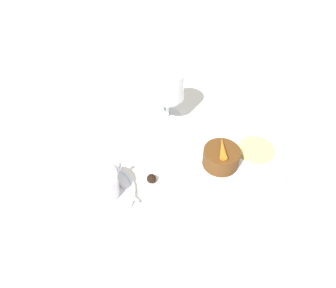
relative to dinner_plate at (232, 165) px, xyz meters
name	(u,v)px	position (x,y,z in m)	size (l,w,h in m)	color
ground_plane	(206,160)	(-0.02, 0.06, -0.01)	(3.00, 3.00, 0.00)	white
dinner_plate	(232,165)	(0.00, 0.00, 0.00)	(0.25, 0.25, 0.01)	white
saucer	(100,193)	(-0.23, 0.17, 0.00)	(0.14, 0.14, 0.01)	white
coffee_cup	(99,184)	(-0.23, 0.17, 0.03)	(0.10, 0.08, 0.05)	white
spoon	(115,179)	(-0.19, 0.17, 0.00)	(0.03, 0.13, 0.00)	silver
wine_glass	(167,88)	(0.05, 0.22, 0.08)	(0.08, 0.08, 0.13)	silver
fork	(267,127)	(0.17, 0.00, -0.01)	(0.04, 0.18, 0.01)	silver
dessert_cake	(222,156)	(-0.01, 0.02, 0.03)	(0.08, 0.08, 0.04)	#563314
carrot_garnish	(223,147)	(-0.01, 0.02, 0.05)	(0.05, 0.05, 0.02)	orange
pineapple_slice	(256,150)	(0.06, -0.02, 0.01)	(0.08, 0.08, 0.01)	#EFE075
chocolate_truffle	(151,179)	(-0.14, 0.11, 0.00)	(0.02, 0.02, 0.02)	black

